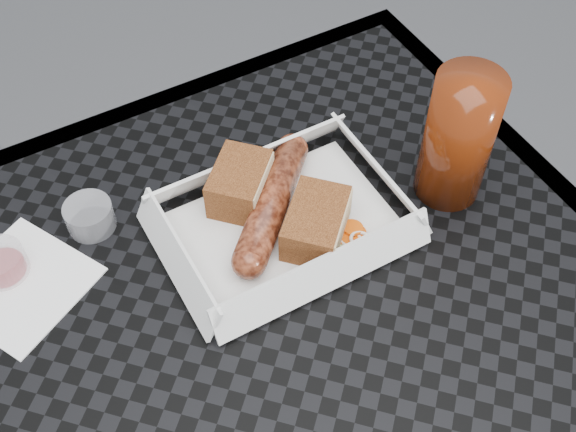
{
  "coord_description": "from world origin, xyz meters",
  "views": [
    {
      "loc": [
        -0.12,
        -0.25,
        1.35
      ],
      "look_at": [
        0.1,
        0.14,
        0.78
      ],
      "focal_mm": 45.0,
      "sensor_mm": 36.0,
      "label": 1
    }
  ],
  "objects_px": {
    "food_tray": "(283,226)",
    "patio_table": "(271,416)",
    "drink_glass": "(458,138)",
    "bratwurst": "(272,202)"
  },
  "relations": [
    {
      "from": "drink_glass",
      "to": "patio_table",
      "type": "bearing_deg",
      "value": -158.97
    },
    {
      "from": "patio_table",
      "to": "bratwurst",
      "type": "xyz_separation_m",
      "value": [
        0.09,
        0.17,
        0.1
      ]
    },
    {
      "from": "bratwurst",
      "to": "drink_glass",
      "type": "distance_m",
      "value": 0.2
    },
    {
      "from": "food_tray",
      "to": "patio_table",
      "type": "bearing_deg",
      "value": -123.41
    },
    {
      "from": "patio_table",
      "to": "bratwurst",
      "type": "height_order",
      "value": "bratwurst"
    },
    {
      "from": "patio_table",
      "to": "drink_glass",
      "type": "height_order",
      "value": "drink_glass"
    },
    {
      "from": "patio_table",
      "to": "bratwurst",
      "type": "bearing_deg",
      "value": 60.46
    },
    {
      "from": "patio_table",
      "to": "food_tray",
      "type": "relative_size",
      "value": 3.64
    },
    {
      "from": "food_tray",
      "to": "bratwurst",
      "type": "bearing_deg",
      "value": 97.26
    },
    {
      "from": "food_tray",
      "to": "drink_glass",
      "type": "relative_size",
      "value": 1.44
    }
  ]
}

